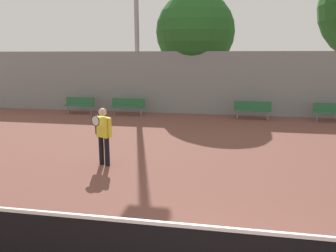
{
  "coord_description": "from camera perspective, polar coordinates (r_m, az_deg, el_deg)",
  "views": [
    {
      "loc": [
        0.09,
        -3.64,
        3.1
      ],
      "look_at": [
        -1.64,
        6.1,
        0.95
      ],
      "focal_mm": 35.0,
      "sensor_mm": 36.0,
      "label": 1
    }
  ],
  "objects": [
    {
      "name": "tennis_player",
      "position": [
        9.42,
        -11.22,
        -1.15
      ],
      "size": [
        0.57,
        0.51,
        1.66
      ],
      "rotation": [
        0.0,
        0.0,
        -0.43
      ],
      "color": "black",
      "rests_on": "ground_plane"
    },
    {
      "name": "bench_courtside_near",
      "position": [
        17.36,
        -7.0,
        3.69
      ],
      "size": [
        1.81,
        0.4,
        0.87
      ],
      "color": "#28663D",
      "rests_on": "ground_plane"
    },
    {
      "name": "bench_courtside_far",
      "position": [
        17.37,
        26.96,
        2.45
      ],
      "size": [
        1.87,
        0.4,
        0.87
      ],
      "color": "#28663D",
      "rests_on": "ground_plane"
    },
    {
      "name": "bench_adjacent_court",
      "position": [
        18.33,
        -15.11,
        3.8
      ],
      "size": [
        1.63,
        0.4,
        0.87
      ],
      "color": "#28663D",
      "rests_on": "ground_plane"
    },
    {
      "name": "bench_by_gate",
      "position": [
        16.66,
        14.51,
        3.03
      ],
      "size": [
        1.8,
        0.4,
        0.87
      ],
      "color": "#28663D",
      "rests_on": "ground_plane"
    },
    {
      "name": "back_fence",
      "position": [
        17.46,
        9.84,
        7.3
      ],
      "size": [
        30.5,
        0.06,
        3.3
      ],
      "color": "gray",
      "rests_on": "ground_plane"
    },
    {
      "name": "tree_green_broad",
      "position": [
        19.24,
        4.76,
        15.99
      ],
      "size": [
        4.41,
        4.41,
        6.59
      ],
      "color": "brown",
      "rests_on": "ground_plane"
    }
  ]
}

